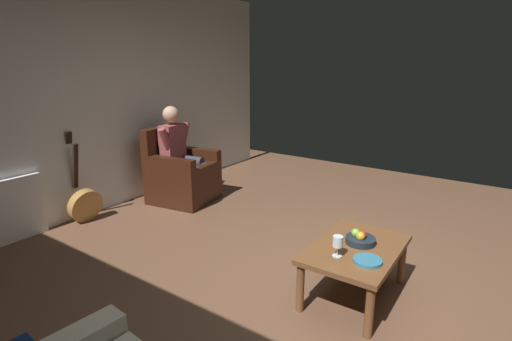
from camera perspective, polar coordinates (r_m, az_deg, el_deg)
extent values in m
plane|color=brown|center=(3.48, 12.36, -16.06)|extent=(7.61, 7.61, 0.00)
cube|color=silver|center=(5.09, -22.47, 9.88)|extent=(6.25, 0.06, 2.79)
cube|color=#33180D|center=(5.29, -10.50, -2.16)|extent=(0.83, 0.86, 0.42)
cube|color=#33180D|center=(5.18, -10.11, 0.49)|extent=(0.58, 0.70, 0.10)
cube|color=#33180D|center=(5.44, -8.84, 2.02)|extent=(0.24, 0.76, 0.24)
cube|color=#33180D|center=(4.97, -12.71, 0.52)|extent=(0.24, 0.76, 0.24)
cube|color=#33180D|center=(5.35, -13.53, 3.31)|extent=(0.73, 0.23, 0.56)
cube|color=#8F4243|center=(5.23, -12.12, 3.90)|extent=(0.38, 0.23, 0.50)
sphere|color=tan|center=(5.17, -12.37, 8.05)|extent=(0.21, 0.21, 0.21)
cylinder|color=#343340|center=(5.25, -9.65, 1.43)|extent=(0.19, 0.40, 0.13)
cylinder|color=#343340|center=(5.22, -7.80, -1.69)|extent=(0.13, 0.13, 0.52)
cylinder|color=#8F4243|center=(5.35, -10.42, 5.43)|extent=(0.21, 0.12, 0.29)
cylinder|color=#343340|center=(5.10, -10.95, 0.92)|extent=(0.19, 0.40, 0.13)
cylinder|color=#343340|center=(5.06, -9.04, -2.30)|extent=(0.13, 0.13, 0.52)
cylinder|color=#8F4243|center=(5.02, -13.16, 4.62)|extent=(0.21, 0.12, 0.29)
cube|color=brown|center=(3.17, 14.43, -11.06)|extent=(0.93, 0.63, 0.04)
cylinder|color=brown|center=(3.56, 20.55, -12.34)|extent=(0.06, 0.06, 0.39)
cylinder|color=brown|center=(2.87, 16.25, -19.27)|extent=(0.06, 0.06, 0.39)
cylinder|color=brown|center=(3.69, 12.61, -10.65)|extent=(0.06, 0.06, 0.39)
cylinder|color=brown|center=(3.03, 6.49, -16.66)|extent=(0.06, 0.06, 0.39)
cylinder|color=#AD7A3D|center=(4.95, -23.71, -4.70)|extent=(0.39, 0.18, 0.40)
cylinder|color=black|center=(4.90, -23.41, -4.61)|extent=(0.11, 0.03, 0.11)
cube|color=black|center=(4.90, -24.91, 0.58)|extent=(0.05, 0.15, 0.54)
cube|color=black|center=(4.90, -25.78, 4.36)|extent=(0.07, 0.06, 0.14)
cube|color=white|center=(4.74, -31.84, -4.91)|extent=(0.58, 0.06, 0.67)
cylinder|color=silver|center=(2.99, 11.76, -12.12)|extent=(0.07, 0.07, 0.01)
cylinder|color=silver|center=(2.97, 11.80, -11.45)|extent=(0.01, 0.01, 0.07)
cylinder|color=silver|center=(2.94, 11.88, -10.12)|extent=(0.07, 0.07, 0.08)
cylinder|color=#590C19|center=(2.95, 11.86, -10.51)|extent=(0.07, 0.07, 0.03)
cylinder|color=#1C2630|center=(3.21, 15.04, -9.84)|extent=(0.23, 0.23, 0.05)
sphere|color=gold|center=(3.17, 15.05, -9.28)|extent=(0.07, 0.07, 0.07)
sphere|color=red|center=(3.19, 15.25, -9.10)|extent=(0.07, 0.07, 0.07)
sphere|color=#78B23B|center=(3.22, 14.40, -8.83)|extent=(0.07, 0.07, 0.07)
cylinder|color=teal|center=(2.95, 16.00, -12.58)|extent=(0.20, 0.20, 0.02)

